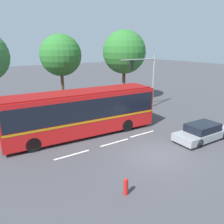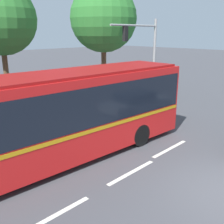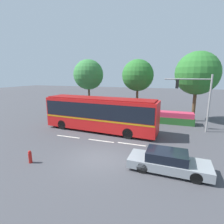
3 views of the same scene
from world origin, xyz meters
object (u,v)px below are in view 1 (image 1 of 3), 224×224
at_px(street_tree_centre, 61,55).
at_px(street_tree_right, 124,52).
at_px(fire_hydrant, 126,187).
at_px(traffic_light_pole, 146,74).
at_px(city_bus, 82,111).
at_px(sedan_foreground, 203,132).

bearing_deg(street_tree_centre, street_tree_right, -10.69).
xyz_separation_m(street_tree_centre, fire_hydrant, (-3.74, -16.62, -5.22)).
xyz_separation_m(traffic_light_pole, street_tree_right, (0.20, 4.28, 2.13)).
bearing_deg(fire_hydrant, street_tree_centre, 77.34).
height_order(street_tree_right, fire_hydrant, street_tree_right).
xyz_separation_m(street_tree_centre, street_tree_right, (7.43, -1.40, 0.24)).
xyz_separation_m(traffic_light_pole, street_tree_centre, (-7.23, 5.68, 1.89)).
distance_m(street_tree_right, fire_hydrant, 19.65).
bearing_deg(fire_hydrant, traffic_light_pole, 44.94).
relative_size(city_bus, traffic_light_pole, 2.05).
relative_size(city_bus, sedan_foreground, 2.48).
distance_m(traffic_light_pole, street_tree_centre, 9.39).
height_order(sedan_foreground, fire_hydrant, sedan_foreground).
relative_size(sedan_foreground, traffic_light_pole, 0.83).
xyz_separation_m(city_bus, sedan_foreground, (6.89, -5.75, -1.36)).
distance_m(city_bus, traffic_light_pole, 9.99).
bearing_deg(traffic_light_pole, city_bus, 19.04).
relative_size(traffic_light_pole, fire_hydrant, 6.69).
distance_m(traffic_light_pole, fire_hydrant, 15.84).
bearing_deg(fire_hydrant, city_bus, 77.81).
height_order(sedan_foreground, street_tree_centre, street_tree_centre).
height_order(city_bus, traffic_light_pole, traffic_light_pole).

